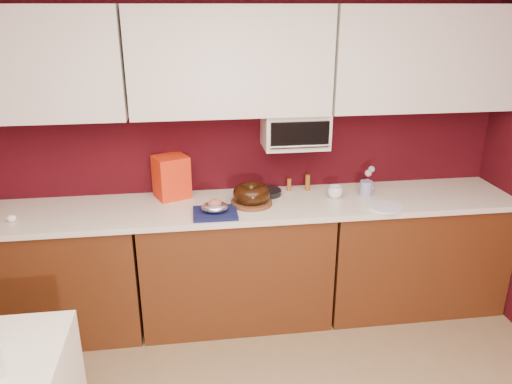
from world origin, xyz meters
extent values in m
cube|color=#3C080E|center=(0.00, 2.25, 1.25)|extent=(4.00, 0.02, 2.50)
cube|color=#512710|center=(-1.33, 1.94, 0.43)|extent=(1.31, 0.58, 0.86)
cube|color=#512710|center=(0.00, 1.94, 0.43)|extent=(1.31, 0.58, 0.86)
cube|color=#512710|center=(1.33, 1.94, 0.43)|extent=(1.31, 0.58, 0.86)
cube|color=silver|center=(0.00, 1.94, 0.88)|extent=(4.00, 0.62, 0.04)
cube|color=white|center=(-1.33, 2.08, 1.85)|extent=(1.31, 0.33, 0.70)
cube|color=white|center=(0.00, 2.08, 1.85)|extent=(1.31, 0.33, 0.70)
cube|color=white|center=(1.33, 2.08, 1.85)|extent=(1.31, 0.33, 0.70)
cube|color=white|center=(0.45, 2.10, 1.38)|extent=(0.45, 0.30, 0.25)
cube|color=black|center=(0.45, 1.94, 1.38)|extent=(0.40, 0.02, 0.18)
cylinder|color=silver|center=(0.45, 1.93, 1.30)|extent=(0.42, 0.02, 0.02)
cylinder|color=brown|center=(0.12, 1.92, 0.91)|extent=(0.36, 0.36, 0.03)
torus|color=black|center=(0.12, 1.92, 0.98)|extent=(0.29, 0.29, 0.10)
cube|color=#121746|center=(-0.14, 1.77, 0.91)|extent=(0.29, 0.25, 0.02)
ellipsoid|color=white|center=(-0.14, 1.77, 0.96)|extent=(0.18, 0.15, 0.07)
ellipsoid|color=#B06350|center=(-0.14, 1.77, 0.98)|extent=(0.10, 0.09, 0.06)
cube|color=red|center=(-0.43, 2.14, 1.05)|extent=(0.28, 0.27, 0.30)
cylinder|color=black|center=(0.25, 2.09, 0.92)|extent=(0.23, 0.23, 0.04)
imported|color=white|center=(0.72, 1.96, 0.95)|extent=(0.11, 0.11, 0.10)
cylinder|color=navy|center=(0.96, 1.98, 0.95)|extent=(0.12, 0.12, 0.11)
imported|color=silver|center=(0.99, 2.04, 0.96)|extent=(0.10, 0.10, 0.12)
sphere|color=pink|center=(0.99, 2.04, 1.05)|extent=(0.05, 0.05, 0.05)
sphere|color=#81A3CF|center=(1.02, 2.06, 1.07)|extent=(0.05, 0.05, 0.05)
cylinder|color=white|center=(1.01, 1.73, 0.91)|extent=(0.29, 0.29, 0.01)
cylinder|color=#924D1A|center=(0.43, 2.15, 0.95)|extent=(0.04, 0.04, 0.09)
ellipsoid|color=white|center=(-1.43, 1.84, 0.92)|extent=(0.07, 0.06, 0.05)
cylinder|color=brown|center=(0.56, 2.14, 0.96)|extent=(0.04, 0.04, 0.12)
camera|label=1|loc=(-0.29, -1.25, 2.20)|focal=35.00mm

